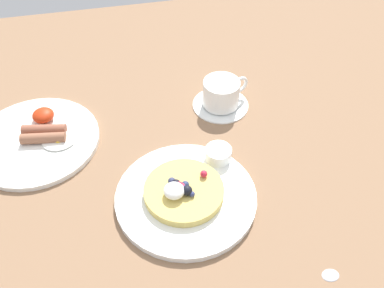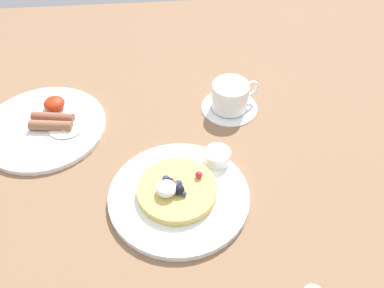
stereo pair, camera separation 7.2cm
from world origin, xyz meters
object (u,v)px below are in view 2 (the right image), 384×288
at_px(syrup_ramekin, 218,157).
at_px(breakfast_plate, 44,127).
at_px(pancake_plate, 179,196).
at_px(coffee_saucer, 229,107).
at_px(coffee_cup, 231,95).

relative_size(syrup_ramekin, breakfast_plate, 0.20).
bearing_deg(pancake_plate, breakfast_plate, 142.52).
bearing_deg(coffee_saucer, syrup_ramekin, -106.47).
relative_size(pancake_plate, coffee_cup, 2.37).
bearing_deg(coffee_cup, breakfast_plate, -175.34).
xyz_separation_m(syrup_ramekin, coffee_saucer, (0.05, 0.17, -0.02)).
height_order(syrup_ramekin, coffee_saucer, syrup_ramekin).
xyz_separation_m(pancake_plate, coffee_cup, (0.13, 0.24, 0.03)).
xyz_separation_m(pancake_plate, coffee_saucer, (0.13, 0.24, -0.00)).
relative_size(breakfast_plate, coffee_saucer, 2.08).
distance_m(coffee_saucer, coffee_cup, 0.03).
bearing_deg(coffee_saucer, breakfast_plate, -175.40).
bearing_deg(syrup_ramekin, coffee_saucer, 73.53).
bearing_deg(pancake_plate, coffee_saucer, 61.80).
height_order(breakfast_plate, coffee_cup, coffee_cup).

